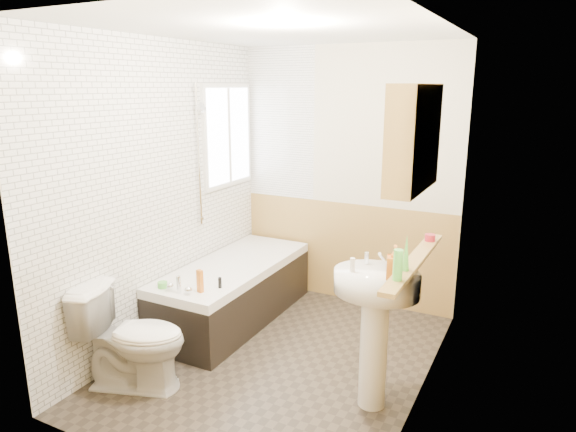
# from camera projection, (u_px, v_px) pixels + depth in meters

# --- Properties ---
(floor) EXTENTS (2.80, 2.80, 0.00)m
(floor) POSITION_uv_depth(u_px,v_px,m) (279.00, 359.00, 4.10)
(floor) COLOR #2D2720
(floor) RESTS_ON ground
(ceiling) EXTENTS (2.80, 2.80, 0.00)m
(ceiling) POSITION_uv_depth(u_px,v_px,m) (278.00, 28.00, 3.48)
(ceiling) COLOR white
(ceiling) RESTS_ON ground
(wall_back) EXTENTS (2.20, 0.02, 2.50)m
(wall_back) POSITION_uv_depth(u_px,v_px,m) (347.00, 178.00, 5.01)
(wall_back) COLOR beige
(wall_back) RESTS_ON ground
(wall_front) EXTENTS (2.20, 0.02, 2.50)m
(wall_front) POSITION_uv_depth(u_px,v_px,m) (146.00, 265.00, 2.58)
(wall_front) COLOR beige
(wall_front) RESTS_ON ground
(wall_left) EXTENTS (0.02, 2.80, 2.50)m
(wall_left) POSITION_uv_depth(u_px,v_px,m) (162.00, 193.00, 4.28)
(wall_left) COLOR beige
(wall_left) RESTS_ON ground
(wall_right) EXTENTS (0.02, 2.80, 2.50)m
(wall_right) POSITION_uv_depth(u_px,v_px,m) (431.00, 226.00, 3.30)
(wall_right) COLOR beige
(wall_right) RESTS_ON ground
(wainscot_right) EXTENTS (0.01, 2.80, 1.00)m
(wainscot_right) POSITION_uv_depth(u_px,v_px,m) (420.00, 331.00, 3.49)
(wainscot_right) COLOR #B08C48
(wainscot_right) RESTS_ON wall_right
(wainscot_front) EXTENTS (2.20, 0.01, 1.00)m
(wainscot_front) POSITION_uv_depth(u_px,v_px,m) (158.00, 394.00, 2.78)
(wainscot_front) COLOR #B08C48
(wainscot_front) RESTS_ON wall_front
(wainscot_back) EXTENTS (2.20, 0.01, 1.00)m
(wainscot_back) POSITION_uv_depth(u_px,v_px,m) (344.00, 251.00, 5.17)
(wainscot_back) COLOR #B08C48
(wainscot_back) RESTS_ON wall_back
(tile_cladding_left) EXTENTS (0.01, 2.80, 2.50)m
(tile_cladding_left) POSITION_uv_depth(u_px,v_px,m) (164.00, 194.00, 4.27)
(tile_cladding_left) COLOR white
(tile_cladding_left) RESTS_ON wall_left
(tile_return_back) EXTENTS (0.75, 0.01, 1.50)m
(tile_return_back) POSITION_uv_depth(u_px,v_px,m) (280.00, 124.00, 5.18)
(tile_return_back) COLOR white
(tile_return_back) RESTS_ON wall_back
(window) EXTENTS (0.03, 0.79, 0.99)m
(window) POSITION_uv_depth(u_px,v_px,m) (228.00, 136.00, 4.98)
(window) COLOR white
(window) RESTS_ON wall_left
(bathtub) EXTENTS (0.70, 1.74, 0.68)m
(bathtub) POSITION_uv_depth(u_px,v_px,m) (234.00, 290.00, 4.76)
(bathtub) COLOR black
(bathtub) RESTS_ON floor
(shower_riser) EXTENTS (0.11, 0.08, 1.26)m
(shower_riser) POSITION_uv_depth(u_px,v_px,m) (199.00, 144.00, 4.54)
(shower_riser) COLOR silver
(shower_riser) RESTS_ON wall_left
(toilet) EXTENTS (0.87, 0.65, 0.75)m
(toilet) POSITION_uv_depth(u_px,v_px,m) (133.00, 338.00, 3.66)
(toilet) COLOR white
(toilet) RESTS_ON floor
(sink) EXTENTS (0.56, 0.46, 1.08)m
(sink) POSITION_uv_depth(u_px,v_px,m) (375.00, 312.00, 3.36)
(sink) COLOR white
(sink) RESTS_ON floor
(pine_shelf) EXTENTS (0.10, 1.27, 0.03)m
(pine_shelf) POSITION_uv_depth(u_px,v_px,m) (415.00, 261.00, 3.32)
(pine_shelf) COLOR #B08C48
(pine_shelf) RESTS_ON wall_right
(medicine_cabinet) EXTENTS (0.17, 0.69, 0.62)m
(medicine_cabinet) POSITION_uv_depth(u_px,v_px,m) (414.00, 138.00, 3.04)
(medicine_cabinet) COLOR #B08C48
(medicine_cabinet) RESTS_ON wall_right
(foam_can) EXTENTS (0.07, 0.07, 0.18)m
(foam_can) POSITION_uv_depth(u_px,v_px,m) (398.00, 265.00, 2.93)
(foam_can) COLOR #59C647
(foam_can) RESTS_ON pine_shelf
(green_bottle) EXTENTS (0.05, 0.05, 0.23)m
(green_bottle) POSITION_uv_depth(u_px,v_px,m) (406.00, 252.00, 3.08)
(green_bottle) COLOR #59C647
(green_bottle) RESTS_ON pine_shelf
(black_jar) EXTENTS (0.10, 0.10, 0.05)m
(black_jar) POSITION_uv_depth(u_px,v_px,m) (430.00, 238.00, 3.69)
(black_jar) COLOR maroon
(black_jar) RESTS_ON pine_shelf
(soap_bottle) EXTENTS (0.15, 0.23, 0.10)m
(soap_bottle) POSITION_uv_depth(u_px,v_px,m) (394.00, 271.00, 3.16)
(soap_bottle) COLOR orange
(soap_bottle) RESTS_ON sink
(clear_bottle) EXTENTS (0.04, 0.04, 0.09)m
(clear_bottle) POSITION_uv_depth(u_px,v_px,m) (352.00, 265.00, 3.28)
(clear_bottle) COLOR silver
(clear_bottle) RESTS_ON sink
(blue_gel) EXTENTS (0.06, 0.05, 0.18)m
(blue_gel) POSITION_uv_depth(u_px,v_px,m) (200.00, 281.00, 4.02)
(blue_gel) COLOR orange
(blue_gel) RESTS_ON bathtub
(cream_jar) EXTENTS (0.10, 0.10, 0.05)m
(cream_jar) POSITION_uv_depth(u_px,v_px,m) (163.00, 285.00, 4.13)
(cream_jar) COLOR #59C647
(cream_jar) RESTS_ON bathtub
(orange_bottle) EXTENTS (0.03, 0.03, 0.09)m
(orange_bottle) POSITION_uv_depth(u_px,v_px,m) (220.00, 283.00, 4.12)
(orange_bottle) COLOR black
(orange_bottle) RESTS_ON bathtub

